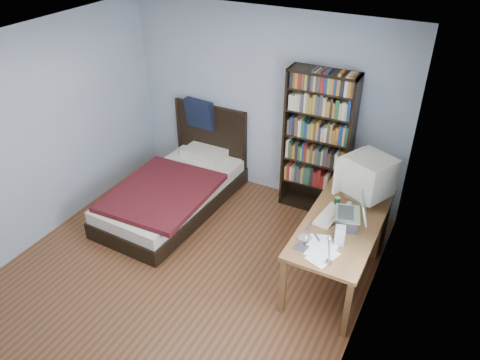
{
  "coord_description": "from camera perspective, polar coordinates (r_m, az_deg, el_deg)",
  "views": [
    {
      "loc": [
        2.35,
        -3.13,
        3.66
      ],
      "look_at": [
        0.34,
        0.74,
        0.94
      ],
      "focal_mm": 35.0,
      "sensor_mm": 36.0,
      "label": 1
    }
  ],
  "objects": [
    {
      "name": "bed",
      "position": [
        6.3,
        -7.76,
        -1.07
      ],
      "size": [
        1.2,
        2.2,
        1.16
      ],
      "color": "black",
      "rests_on": "floor"
    },
    {
      "name": "external_drive",
      "position": [
        4.55,
        7.51,
        -8.24
      ],
      "size": [
        0.13,
        0.13,
        0.02
      ],
      "primitive_type": "cube",
      "rotation": [
        0.0,
        0.0,
        -0.16
      ],
      "color": "#98989B",
      "rests_on": "desk"
    },
    {
      "name": "soda_can",
      "position": [
        5.16,
        11.76,
        -2.63
      ],
      "size": [
        0.06,
        0.06,
        0.11
      ],
      "primitive_type": "cylinder",
      "color": "#073619",
      "rests_on": "desk"
    },
    {
      "name": "phone_grey",
      "position": [
        4.67,
        7.57,
        -7.05
      ],
      "size": [
        0.07,
        0.1,
        0.02
      ],
      "primitive_type": "cube",
      "rotation": [
        0.0,
        0.0,
        -0.39
      ],
      "color": "#98989B",
      "rests_on": "desk"
    },
    {
      "name": "mouse",
      "position": [
        5.21,
        13.15,
        -2.92
      ],
      "size": [
        0.07,
        0.12,
        0.04
      ],
      "primitive_type": "ellipsoid",
      "color": "silver",
      "rests_on": "desk"
    },
    {
      "name": "phone_silver",
      "position": [
        4.81,
        8.46,
        -5.85
      ],
      "size": [
        0.05,
        0.09,
        0.02
      ],
      "primitive_type": "cube",
      "rotation": [
        0.0,
        0.0,
        0.02
      ],
      "color": "#AFAFB3",
      "rests_on": "desk"
    },
    {
      "name": "speaker",
      "position": [
        4.63,
        12.06,
        -6.6
      ],
      "size": [
        0.12,
        0.12,
        0.19
      ],
      "primitive_type": "cube",
      "rotation": [
        0.0,
        0.0,
        0.26
      ],
      "color": "#98989B",
      "rests_on": "desk"
    },
    {
      "name": "crt_monitor",
      "position": [
        5.22,
        15.24,
        0.5
      ],
      "size": [
        0.63,
        0.58,
        0.54
      ],
      "color": "#BFB99E",
      "rests_on": "desk"
    },
    {
      "name": "desk_lamp",
      "position": [
        3.94,
        8.45,
        -7.69
      ],
      "size": [
        0.21,
        0.46,
        0.54
      ],
      "color": "#99999E",
      "rests_on": "desk"
    },
    {
      "name": "keyboard",
      "position": [
        5.01,
        10.85,
        -4.28
      ],
      "size": [
        0.23,
        0.47,
        0.04
      ],
      "primitive_type": "cube",
      "rotation": [
        0.0,
        0.07,
        -0.13
      ],
      "color": "beige",
      "rests_on": "desk"
    },
    {
      "name": "desk",
      "position": [
        5.55,
        13.52,
        -4.77
      ],
      "size": [
        0.75,
        1.69,
        0.73
      ],
      "color": "brown",
      "rests_on": "floor"
    },
    {
      "name": "room",
      "position": [
        4.58,
        -7.76,
        -0.08
      ],
      "size": [
        4.2,
        4.24,
        2.5
      ],
      "color": "#5B2F1A",
      "rests_on": "ground"
    },
    {
      "name": "bookshelf",
      "position": [
        5.95,
        9.43,
        4.39
      ],
      "size": [
        0.85,
        0.3,
        1.89
      ],
      "color": "black",
      "rests_on": "floor"
    },
    {
      "name": "laptop",
      "position": [
        4.85,
        13.14,
        -4.54
      ],
      "size": [
        0.39,
        0.37,
        0.39
      ],
      "color": "#2D2D30",
      "rests_on": "desk"
    }
  ]
}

